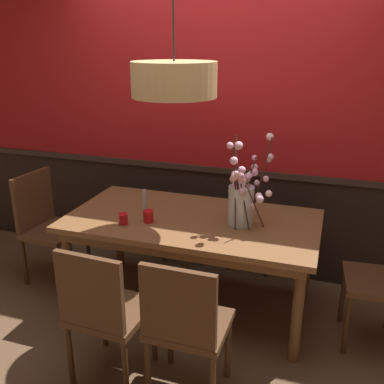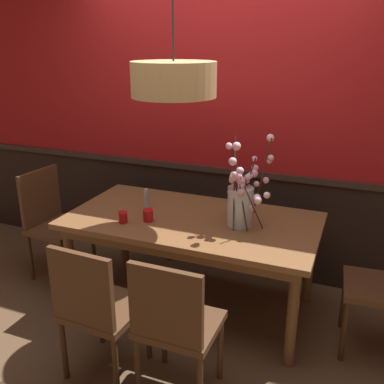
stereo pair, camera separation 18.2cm
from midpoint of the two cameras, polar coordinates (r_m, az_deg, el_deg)
ground_plane at (r=3.60m, az=-1.49°, el=-14.41°), size 24.00×24.00×0.00m
back_wall at (r=3.76m, az=2.24°, el=9.53°), size 5.51×0.14×2.74m
dining_table at (r=3.28m, az=-1.59°, el=-4.72°), size 1.85×0.97×0.74m
chair_near_side_right at (r=2.52m, az=-3.05°, el=-16.69°), size 0.44×0.41×0.91m
chair_far_side_left at (r=4.20m, az=-1.61°, el=-1.44°), size 0.46×0.48×0.90m
chair_near_side_left at (r=2.72m, az=-13.35°, el=-14.59°), size 0.46×0.46×0.91m
chair_far_side_right at (r=4.03m, az=6.94°, el=-2.38°), size 0.43×0.41×0.91m
chair_head_west_end at (r=3.97m, az=-19.68°, el=-3.67°), size 0.47×0.49×0.95m
vase_with_blossoms at (r=3.08m, az=4.90°, el=-0.94°), size 0.33×0.36×0.65m
candle_holder_nearer_center at (r=3.19m, az=-7.33°, el=-3.16°), size 0.08×0.08×0.09m
candle_holder_nearer_edge at (r=3.18m, az=-10.57°, el=-3.46°), size 0.07×0.07×0.08m
condiment_bottle at (r=3.42m, az=-7.70°, el=-1.05°), size 0.04×0.04×0.16m
pendant_lamp at (r=2.95m, az=-4.16°, el=14.39°), size 0.56×0.56×1.11m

